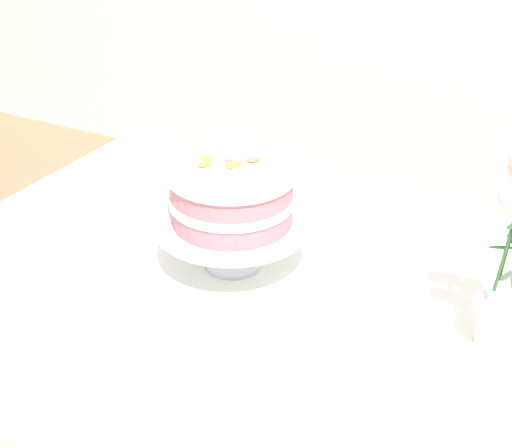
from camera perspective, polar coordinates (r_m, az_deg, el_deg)
name	(u,v)px	position (r m, az deg, el deg)	size (l,w,h in m)	color
dining_table	(268,333)	(1.33, 0.99, -8.83)	(1.40, 1.00, 0.74)	white
linen_napkin	(233,265)	(1.36, -1.86, -3.37)	(0.32, 0.32, 0.00)	white
cake_stand	(233,228)	(1.31, -1.92, -0.37)	(0.29, 0.29, 0.10)	silver
layer_cake	(232,193)	(1.28, -1.97, 2.51)	(0.23, 0.23, 0.12)	#CC7A84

